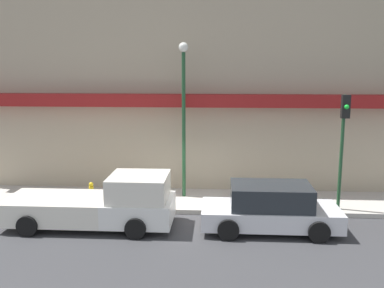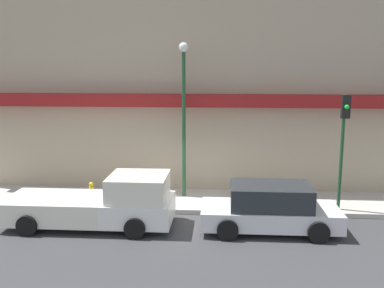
{
  "view_description": "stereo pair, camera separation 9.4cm",
  "coord_description": "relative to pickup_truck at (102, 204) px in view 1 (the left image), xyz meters",
  "views": [
    {
      "loc": [
        1.25,
        -14.52,
        5.23
      ],
      "look_at": [
        0.26,
        1.08,
        2.37
      ],
      "focal_mm": 40.0,
      "sensor_mm": 36.0,
      "label": 1
    },
    {
      "loc": [
        1.34,
        -14.51,
        5.23
      ],
      "look_at": [
        0.26,
        1.08,
        2.37
      ],
      "focal_mm": 40.0,
      "sensor_mm": 36.0,
      "label": 2
    }
  ],
  "objects": [
    {
      "name": "sidewalk",
      "position": [
        2.57,
        2.62,
        -0.68
      ],
      "size": [
        36.0,
        2.71,
        0.17
      ],
      "color": "#B7B2A8",
      "rests_on": "ground"
    },
    {
      "name": "building",
      "position": [
        2.59,
        5.46,
        4.1
      ],
      "size": [
        19.8,
        3.8,
        10.4
      ],
      "color": "tan",
      "rests_on": "ground"
    },
    {
      "name": "pickup_truck",
      "position": [
        0.0,
        0.0,
        0.0
      ],
      "size": [
        5.49,
        2.18,
        1.76
      ],
      "rotation": [
        0.0,
        0.0,
        -0.02
      ],
      "color": "white",
      "rests_on": "ground"
    },
    {
      "name": "ground_plane",
      "position": [
        2.57,
        1.27,
        -0.77
      ],
      "size": [
        80.0,
        80.0,
        0.0
      ],
      "primitive_type": "plane",
      "color": "#38383A"
    },
    {
      "name": "traffic_light",
      "position": [
        8.13,
        1.67,
        2.2
      ],
      "size": [
        0.28,
        0.42,
        4.1
      ],
      "color": "#1E4728",
      "rests_on": "sidewalk"
    },
    {
      "name": "street_lamp",
      "position": [
        2.47,
        2.95,
        3.08
      ],
      "size": [
        0.36,
        0.36,
        5.93
      ],
      "color": "#1E4728",
      "rests_on": "sidewalk"
    },
    {
      "name": "parked_car",
      "position": [
        5.5,
        -0.0,
        -0.03
      ],
      "size": [
        4.38,
        2.03,
        1.52
      ],
      "rotation": [
        0.0,
        0.0,
        -0.02
      ],
      "color": "silver",
      "rests_on": "ground"
    },
    {
      "name": "fire_hydrant",
      "position": [
        -0.97,
        2.05,
        -0.23
      ],
      "size": [
        0.18,
        0.18,
        0.74
      ],
      "color": "yellow",
      "rests_on": "sidewalk"
    }
  ]
}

